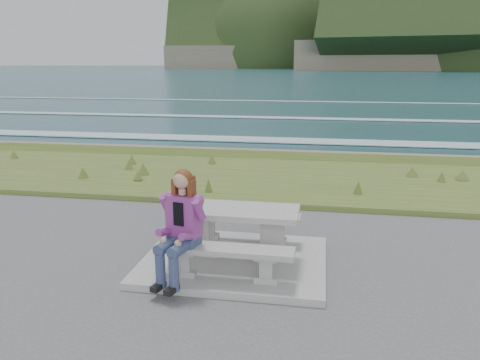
% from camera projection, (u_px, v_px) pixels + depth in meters
% --- Properties ---
extents(concrete_slab, '(2.60, 2.10, 0.10)m').
position_uv_depth(concrete_slab, '(235.00, 261.00, 6.76)').
color(concrete_slab, gray).
rests_on(concrete_slab, ground).
extents(picnic_table, '(1.80, 0.75, 0.75)m').
position_uv_depth(picnic_table, '(234.00, 220.00, 6.61)').
color(picnic_table, gray).
rests_on(picnic_table, concrete_slab).
extents(bench_landward, '(1.80, 0.35, 0.45)m').
position_uv_depth(bench_landward, '(224.00, 254.00, 6.00)').
color(bench_landward, gray).
rests_on(bench_landward, concrete_slab).
extents(bench_seaward, '(1.80, 0.35, 0.45)m').
position_uv_depth(bench_seaward, '(243.00, 219.00, 7.33)').
color(bench_seaward, gray).
rests_on(bench_seaward, concrete_slab).
extents(grass_verge, '(160.00, 4.50, 0.22)m').
position_uv_depth(grass_verge, '(272.00, 181.00, 11.55)').
color(grass_verge, '#35521F').
rests_on(grass_verge, ground).
extents(shore_drop, '(160.00, 0.80, 2.20)m').
position_uv_depth(shore_drop, '(283.00, 158.00, 14.32)').
color(shore_drop, '#6F6253').
rests_on(shore_drop, ground).
extents(ocean, '(1600.00, 1600.00, 0.09)m').
position_uv_depth(ocean, '(305.00, 133.00, 31.16)').
color(ocean, '#1C4652').
rests_on(ocean, ground).
extents(seated_woman, '(0.58, 0.80, 1.45)m').
position_uv_depth(seated_woman, '(178.00, 242.00, 5.92)').
color(seated_woman, navy).
rests_on(seated_woman, concrete_slab).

